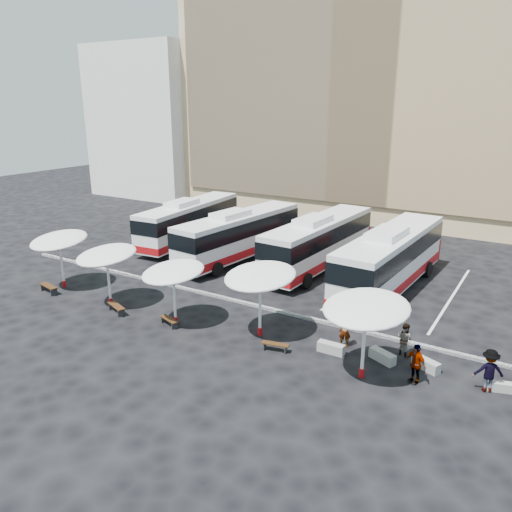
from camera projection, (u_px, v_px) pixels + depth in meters
The scene contains 26 objects.
ground at pixel (216, 301), 30.00m from camera, with size 120.00×120.00×0.00m, color black.
sandstone_building at pixel (392, 90), 52.18m from camera, with size 42.00×18.25×29.60m.
apartment_block at pixel (166, 121), 64.09m from camera, with size 14.00×14.00×18.00m, color silver.
curb_divider at pixel (221, 297), 30.39m from camera, with size 34.00×0.25×0.15m, color black.
bay_lines at pixel (280, 265), 36.51m from camera, with size 24.15×12.00×0.01m.
bus_0 at pixel (190, 220), 41.84m from camera, with size 3.43×12.04×3.77m.
bus_1 at pixel (240, 234), 37.43m from camera, with size 3.80×12.35×3.86m.
bus_2 at pixel (319, 241), 35.36m from camera, with size 3.34×12.51×3.93m.
bus_3 at pixel (391, 258), 31.24m from camera, with size 3.48×13.15×4.14m.
sunshade_0 at pixel (59, 240), 31.35m from camera, with size 3.75×3.80×3.67m.
sunshade_1 at pixel (106, 255), 28.56m from camera, with size 4.37×4.40×3.59m.
sunshade_2 at pixel (173, 272), 26.10m from camera, with size 4.38×4.40×3.46m.
sunshade_3 at pixel (260, 276), 24.67m from camera, with size 4.58×4.61×3.77m.
sunshade_4 at pixel (366, 309), 20.77m from camera, with size 4.50×4.53×3.80m.
wood_bench_0 at pixel (49, 287), 31.15m from camera, with size 1.69×0.73×0.50m.
wood_bench_1 at pixel (116, 307), 28.17m from camera, with size 1.61×0.94×0.48m.
wood_bench_2 at pixel (169, 320), 26.60m from camera, with size 1.39×0.75×0.41m.
wood_bench_3 at pixel (275, 345), 23.90m from camera, with size 1.37×0.63×0.41m.
conc_bench_0 at pixel (331, 348), 23.76m from camera, with size 1.31×0.44×0.49m, color gray.
conc_bench_1 at pixel (382, 356), 22.99m from camera, with size 1.31×0.44×0.49m, color gray.
conc_bench_2 at pixel (426, 364), 22.30m from camera, with size 1.29×0.43×0.48m, color gray.
conc_bench_3 at pixel (500, 387), 20.63m from camera, with size 1.06×0.35×0.40m, color gray.
passenger_0 at pixel (345, 331), 24.22m from camera, with size 0.59×0.39×1.62m, color black.
passenger_1 at pixel (405, 339), 23.39m from camera, with size 0.78×0.61×1.61m, color black.
passenger_2 at pixel (415, 363), 21.07m from camera, with size 1.06×0.44×1.80m, color black.
passenger_3 at pixel (489, 371), 20.44m from camera, with size 1.21×0.70×1.88m, color black.
Camera 1 is at (16.62, -22.46, 11.51)m, focal length 35.00 mm.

